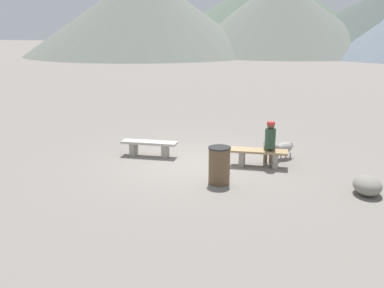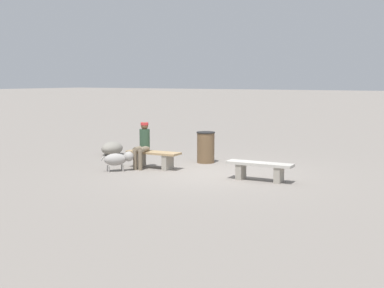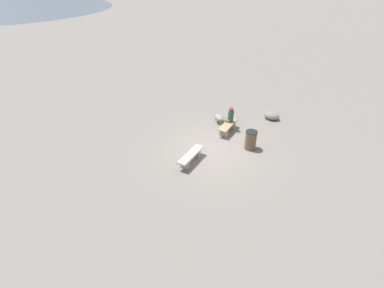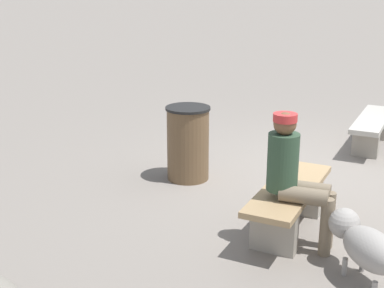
% 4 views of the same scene
% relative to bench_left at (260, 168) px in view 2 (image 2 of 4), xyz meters
% --- Properties ---
extents(ground, '(210.00, 210.00, 0.06)m').
position_rel_bench_left_xyz_m(ground, '(1.48, -0.28, -0.33)').
color(ground, gray).
extents(bench_left, '(1.64, 0.49, 0.44)m').
position_rel_bench_left_xyz_m(bench_left, '(0.00, 0.00, 0.00)').
color(bench_left, gray).
rests_on(bench_left, ground).
extents(bench_right, '(1.55, 0.55, 0.46)m').
position_rel_bench_left_xyz_m(bench_right, '(3.18, -0.09, 0.00)').
color(bench_right, gray).
rests_on(bench_right, ground).
extents(seated_person, '(0.37, 0.63, 1.26)m').
position_rel_bench_left_xyz_m(seated_person, '(3.44, 0.03, 0.41)').
color(seated_person, '#2D4733').
rests_on(seated_person, ground).
extents(dog, '(0.68, 0.74, 0.51)m').
position_rel_bench_left_xyz_m(dog, '(3.72, 0.74, 0.02)').
color(dog, gray).
rests_on(dog, ground).
extents(trash_bin, '(0.54, 0.54, 0.90)m').
position_rel_bench_left_xyz_m(trash_bin, '(2.43, -1.66, 0.15)').
color(trash_bin, brown).
rests_on(trash_bin, ground).
extents(boulder, '(0.70, 0.89, 0.43)m').
position_rel_bench_left_xyz_m(boulder, '(5.78, -1.44, -0.09)').
color(boulder, gray).
rests_on(boulder, ground).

